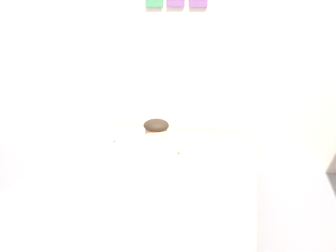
% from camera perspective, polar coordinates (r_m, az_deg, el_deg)
% --- Properties ---
extents(ground_plane, '(12.86, 12.86, 0.00)m').
position_cam_1_polar(ground_plane, '(2.47, -6.20, -17.32)').
color(ground_plane, gray).
extents(back_wall, '(4.43, 0.12, 2.50)m').
position_cam_1_polar(back_wall, '(3.46, 1.43, 14.67)').
color(back_wall, silver).
rests_on(back_wall, ground).
extents(bed, '(1.56, 1.98, 0.35)m').
position_cam_1_polar(bed, '(2.64, -3.67, -10.59)').
color(bed, gray).
rests_on(bed, ground).
extents(pillow, '(0.52, 0.32, 0.11)m').
position_cam_1_polar(pillow, '(3.08, -4.11, -1.81)').
color(pillow, white).
rests_on(pillow, bed).
extents(person_lying, '(0.43, 0.92, 0.27)m').
position_cam_1_polar(person_lying, '(2.55, -3.95, -4.69)').
color(person_lying, silver).
rests_on(person_lying, bed).
extents(coffee_cup, '(0.12, 0.09, 0.07)m').
position_cam_1_polar(coffee_cup, '(2.88, 4.26, -3.55)').
color(coffee_cup, white).
rests_on(coffee_cup, bed).
extents(cell_phone, '(0.07, 0.14, 0.01)m').
position_cam_1_polar(cell_phone, '(2.69, -8.16, -5.95)').
color(cell_phone, black).
rests_on(cell_phone, bed).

